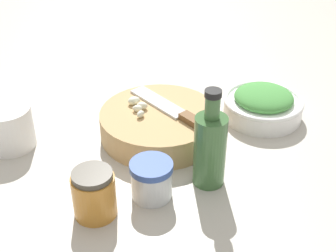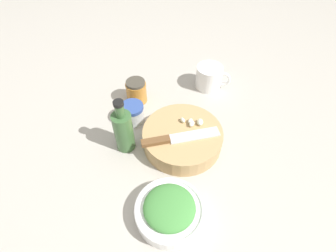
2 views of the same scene
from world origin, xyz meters
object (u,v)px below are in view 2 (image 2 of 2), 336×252
object	(u,v)px
cutting_board	(182,138)
garlic_cloves	(193,122)
coffee_mug	(209,77)
oil_bottle	(124,130)
chef_knife	(176,138)
herb_bowl	(169,210)
honey_jar	(136,91)
spice_jar	(133,113)

from	to	relation	value
cutting_board	garlic_cloves	distance (m)	0.06
coffee_mug	oil_bottle	world-z (taller)	oil_bottle
chef_knife	oil_bottle	world-z (taller)	oil_bottle
garlic_cloves	coffee_mug	size ratio (longest dim) A/B	0.58
garlic_cloves	coffee_mug	xyz separation A→B (m)	(0.25, -0.01, -0.02)
chef_knife	coffee_mug	xyz separation A→B (m)	(0.32, -0.04, -0.02)
oil_bottle	garlic_cloves	bearing A→B (deg)	-62.96
herb_bowl	honey_jar	xyz separation A→B (m)	(0.38, 0.22, 0.01)
cutting_board	honey_jar	world-z (taller)	honey_jar
spice_jar	honey_jar	distance (m)	0.10
herb_bowl	oil_bottle	bearing A→B (deg)	46.22
garlic_cloves	herb_bowl	size ratio (longest dim) A/B	0.43
cutting_board	chef_knife	size ratio (longest dim) A/B	1.11
chef_knife	herb_bowl	distance (m)	0.20
herb_bowl	spice_jar	distance (m)	0.34
cutting_board	spice_jar	world-z (taller)	spice_jar
herb_bowl	cutting_board	bearing A→B (deg)	5.60
cutting_board	garlic_cloves	size ratio (longest dim) A/B	3.22
cutting_board	coffee_mug	xyz separation A→B (m)	(0.29, -0.03, 0.01)
garlic_cloves	spice_jar	world-z (taller)	garlic_cloves
coffee_mug	oil_bottle	xyz separation A→B (m)	(-0.35, 0.19, 0.03)
cutting_board	chef_knife	bearing A→B (deg)	158.48
chef_knife	oil_bottle	xyz separation A→B (m)	(-0.02, 0.15, 0.01)
spice_jar	coffee_mug	xyz separation A→B (m)	(0.24, -0.21, 0.01)
herb_bowl	spice_jar	size ratio (longest dim) A/B	2.34
chef_knife	cutting_board	bearing A→B (deg)	130.32
coffee_mug	honey_jar	world-z (taller)	same
garlic_cloves	honey_jar	world-z (taller)	honey_jar
honey_jar	chef_knife	bearing A→B (deg)	-133.88
cutting_board	chef_knife	world-z (taller)	chef_knife
spice_jar	garlic_cloves	bearing A→B (deg)	-93.09
herb_bowl	honey_jar	distance (m)	0.44
cutting_board	spice_jar	bearing A→B (deg)	74.17
spice_jar	honey_jar	world-z (taller)	honey_jar
coffee_mug	garlic_cloves	bearing A→B (deg)	177.95
herb_bowl	oil_bottle	xyz separation A→B (m)	(0.18, 0.18, 0.04)
honey_jar	cutting_board	bearing A→B (deg)	-126.52
garlic_cloves	chef_knife	bearing A→B (deg)	153.46
garlic_cloves	honey_jar	bearing A→B (deg)	64.03
coffee_mug	honey_jar	distance (m)	0.27
cutting_board	coffee_mug	bearing A→B (deg)	-6.26
herb_bowl	coffee_mug	xyz separation A→B (m)	(0.52, -0.01, 0.01)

